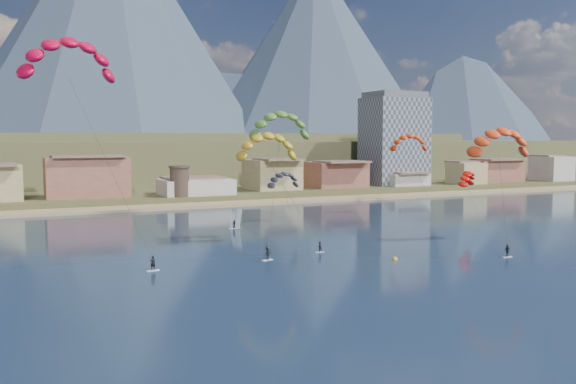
{
  "coord_description": "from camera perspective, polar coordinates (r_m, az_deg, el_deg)",
  "views": [
    {
      "loc": [
        -38.41,
        -51.25,
        18.01
      ],
      "look_at": [
        0.0,
        32.0,
        10.0
      ],
      "focal_mm": 38.33,
      "sensor_mm": 36.0,
      "label": 1
    }
  ],
  "objects": [
    {
      "name": "foothills",
      "position": [
        290.3,
        -12.69,
        3.11
      ],
      "size": [
        940.0,
        210.0,
        18.0
      ],
      "color": "brown",
      "rests_on": "ground"
    },
    {
      "name": "distant_kite_red",
      "position": [
        139.44,
        16.24,
        1.41
      ],
      "size": [
        7.7,
        7.39,
        13.03
      ],
      "color": "#262626",
      "rests_on": "ground"
    },
    {
      "name": "kitesurfer_orange",
      "position": [
        112.89,
        19.03,
        4.77
      ],
      "size": [
        16.24,
        15.75,
        23.23
      ],
      "color": "silver",
      "rests_on": "ground"
    },
    {
      "name": "distant_kite_orange",
      "position": [
        150.2,
        11.18,
        4.76
      ],
      "size": [
        9.99,
        7.09,
        20.6
      ],
      "color": "#262626",
      "rests_on": "ground"
    },
    {
      "name": "apartment_tower",
      "position": [
        217.63,
        9.81,
        4.87
      ],
      "size": [
        20.0,
        16.0,
        32.0
      ],
      "color": "gray",
      "rests_on": "ground"
    },
    {
      "name": "kitesurfer_green",
      "position": [
        107.06,
        -0.75,
        6.51
      ],
      "size": [
        15.48,
        18.1,
        26.19
      ],
      "color": "silver",
      "rests_on": "ground"
    },
    {
      "name": "buoy",
      "position": [
        92.98,
        9.89,
        -6.17
      ],
      "size": [
        0.77,
        0.77,
        0.77
      ],
      "color": "yellow",
      "rests_on": "ground"
    },
    {
      "name": "kitesurfer_red",
      "position": [
        94.79,
        -19.74,
        12.05
      ],
      "size": [
        17.35,
        15.21,
        34.3
      ],
      "color": "silver",
      "rests_on": "ground"
    },
    {
      "name": "mountain_ridge",
      "position": [
        885.16,
        -23.59,
        13.18
      ],
      "size": [
        2060.0,
        480.0,
        400.0
      ],
      "color": "#313E52",
      "rests_on": "ground"
    },
    {
      "name": "windsurfer",
      "position": [
        123.5,
        -4.94,
        -2.82
      ],
      "size": [
        2.27,
        2.47,
        3.95
      ],
      "color": "silver",
      "rests_on": "ground"
    },
    {
      "name": "beach",
      "position": [
        162.85,
        -10.98,
        -1.36
      ],
      "size": [
        2200.0,
        12.0,
        0.9
      ],
      "color": "tan",
      "rests_on": "ground"
    },
    {
      "name": "land",
      "position": [
        612.72,
        -21.19,
        2.97
      ],
      "size": [
        2200.0,
        900.0,
        4.0
      ],
      "color": "brown",
      "rests_on": "ground"
    },
    {
      "name": "ground",
      "position": [
        66.53,
        11.84,
        -10.82
      ],
      "size": [
        2400.0,
        2400.0,
        0.0
      ],
      "primitive_type": "plane",
      "color": "black",
      "rests_on": "ground"
    },
    {
      "name": "watchtower",
      "position": [
        171.25,
        -10.03,
        1.02
      ],
      "size": [
        5.82,
        5.82,
        8.6
      ],
      "color": "#47382D",
      "rests_on": "ground"
    },
    {
      "name": "kitesurfer_yellow",
      "position": [
        103.72,
        -1.93,
        4.63
      ],
      "size": [
        11.34,
        13.49,
        21.12
      ],
      "color": "silver",
      "rests_on": "ground"
    },
    {
      "name": "distant_kite_dark",
      "position": [
        131.54,
        -0.42,
        1.38
      ],
      "size": [
        8.3,
        6.25,
        13.07
      ],
      "color": "#262626",
      "rests_on": "ground"
    }
  ]
}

